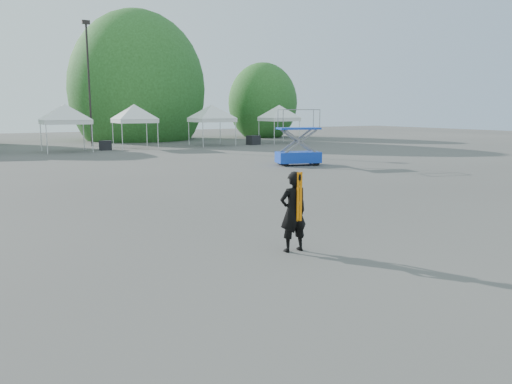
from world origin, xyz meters
TOP-DOWN VIEW (x-y plane):
  - ground at (0.00, 0.00)m, footprint 120.00×120.00m
  - light_pole_east at (3.00, 32.00)m, footprint 0.60×0.25m
  - tree_mid_e at (9.00, 39.00)m, footprint 5.12×5.12m
  - tree_far_e at (22.00, 37.00)m, footprint 3.84×3.84m
  - tent_e at (0.31, 27.45)m, footprint 4.45×4.45m
  - tent_f at (5.42, 28.15)m, footprint 4.10×4.10m
  - tent_g at (11.75, 27.88)m, footprint 4.38×4.38m
  - tent_h at (18.19, 27.74)m, footprint 3.95×3.95m
  - man at (0.07, -1.28)m, footprint 0.64×0.44m
  - scissor_lift at (9.50, 12.18)m, footprint 2.50×1.72m
  - crate_mid at (2.99, 27.47)m, footprint 1.04×0.90m
  - crate_east at (15.17, 27.01)m, footprint 1.16×1.00m

SIDE VIEW (x-z plane):
  - ground at x=0.00m, z-range 0.00..0.00m
  - crate_mid at x=2.99m, z-range 0.00..0.69m
  - crate_east at x=15.17m, z-range 0.00..0.78m
  - man at x=0.07m, z-range 0.00..1.69m
  - scissor_lift at x=9.50m, z-range 0.01..2.96m
  - tent_h at x=18.19m, z-range 1.12..5.00m
  - tent_f at x=5.42m, z-range 1.12..5.00m
  - tent_g at x=11.75m, z-range 1.12..5.00m
  - tent_e at x=0.31m, z-range 1.12..5.00m
  - tree_far_e at x=22.00m, z-range 0.70..6.55m
  - tree_mid_e at x=9.00m, z-range 0.94..8.74m
  - light_pole_east at x=3.00m, z-range 0.62..10.42m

